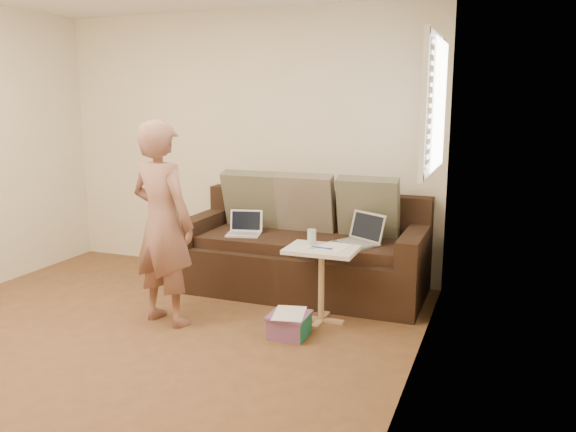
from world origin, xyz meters
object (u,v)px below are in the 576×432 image
object	(u,v)px
laptop_white	(243,235)
person	(163,223)
sofa	(303,247)
drinking_glass	(312,237)
striped_box	(289,325)
side_table	(321,285)
laptop_silver	(355,245)

from	to	relation	value
laptop_white	person	size ratio (longest dim) A/B	0.19
sofa	laptop_white	xyz separation A→B (m)	(-0.52, -0.15, 0.10)
sofa	person	bearing A→B (deg)	-125.00
drinking_glass	striped_box	size ratio (longest dim) A/B	0.42
person	side_table	xyz separation A→B (m)	(1.15, 0.45, -0.50)
drinking_glass	laptop_white	bearing A→B (deg)	152.81
laptop_white	side_table	xyz separation A→B (m)	(0.91, -0.49, -0.22)
sofa	drinking_glass	bearing A→B (deg)	-64.02
striped_box	laptop_white	bearing A→B (deg)	131.84
drinking_glass	striped_box	bearing A→B (deg)	-91.98
laptop_white	striped_box	xyz separation A→B (m)	(0.78, -0.87, -0.43)
person	side_table	bearing A→B (deg)	-145.96
laptop_silver	striped_box	world-z (taller)	laptop_silver
laptop_silver	drinking_glass	world-z (taller)	drinking_glass
sofa	striped_box	world-z (taller)	sofa
laptop_white	person	xyz separation A→B (m)	(-0.24, -0.94, 0.28)
laptop_silver	laptop_white	distance (m)	1.05
drinking_glass	striped_box	distance (m)	0.74
person	side_table	size ratio (longest dim) A/B	2.65
striped_box	laptop_silver	bearing A→B (deg)	73.35
laptop_white	person	distance (m)	1.01
sofa	drinking_glass	xyz separation A→B (m)	(0.27, -0.56, 0.24)
laptop_white	person	bearing A→B (deg)	-117.52
laptop_silver	sofa	bearing A→B (deg)	-162.52
sofa	side_table	xyz separation A→B (m)	(0.38, -0.64, -0.12)
sofa	person	world-z (taller)	person
side_table	striped_box	world-z (taller)	side_table
sofa	side_table	distance (m)	0.76
person	drinking_glass	world-z (taller)	person
laptop_silver	side_table	size ratio (longest dim) A/B	0.63
side_table	striped_box	size ratio (longest dim) A/B	2.09
sofa	laptop_white	size ratio (longest dim) A/B	7.29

